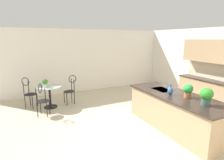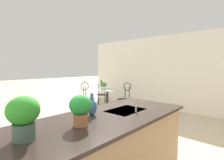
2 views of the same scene
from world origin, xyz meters
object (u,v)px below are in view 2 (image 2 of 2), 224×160
object	(u,v)px
bistro_table	(107,98)
chair_toward_desk	(102,92)
chair_near_window	(87,96)
potted_plant_counter_near	(80,108)
potted_plant_on_table	(104,85)
potted_plant_counter_far	(23,115)
chair_by_island	(125,96)
vase_on_counter	(92,107)

from	to	relation	value
bistro_table	chair_toward_desk	bearing A→B (deg)	-117.68
chair_near_window	potted_plant_counter_near	world-z (taller)	potted_plant_counter_near
bistro_table	chair_near_window	xyz separation A→B (m)	(0.68, -0.31, 0.13)
chair_toward_desk	potted_plant_counter_near	world-z (taller)	potted_plant_counter_near
chair_toward_desk	potted_plant_on_table	distance (m)	0.70
chair_near_window	potted_plant_counter_far	size ratio (longest dim) A/B	2.71
chair_near_window	chair_toward_desk	bearing A→B (deg)	-162.36
bistro_table	chair_near_window	distance (m)	0.75
chair_by_island	chair_near_window	bearing A→B (deg)	-53.95
chair_by_island	potted_plant_on_table	distance (m)	0.93
chair_near_window	chair_toward_desk	world-z (taller)	same
potted_plant_counter_far	chair_by_island	bearing A→B (deg)	-153.65
chair_by_island	potted_plant_on_table	bearing A→B (deg)	-81.40
chair_toward_desk	potted_plant_counter_near	distance (m)	5.00
bistro_table	potted_plant_on_table	distance (m)	0.47
vase_on_counter	potted_plant_counter_far	bearing A→B (deg)	9.34
potted_plant_on_table	potted_plant_counter_near	bearing A→B (deg)	41.44
chair_near_window	chair_by_island	xyz separation A→B (m)	(-0.76, 1.04, 0.00)
bistro_table	chair_near_window	size ratio (longest dim) A/B	0.77
potted_plant_counter_near	vase_on_counter	bearing A→B (deg)	-148.38
potted_plant_counter_near	potted_plant_counter_far	xyz separation A→B (m)	(0.55, -0.07, 0.03)
chair_near_window	potted_plant_counter_far	xyz separation A→B (m)	(3.19, 2.99, 0.57)
chair_toward_desk	potted_plant_counter_near	xyz separation A→B (m)	(3.64, 3.38, 0.54)
potted_plant_on_table	chair_near_window	bearing A→B (deg)	-15.93
bistro_table	vase_on_counter	bearing A→B (deg)	40.54
chair_near_window	potted_plant_counter_near	bearing A→B (deg)	49.24
chair_by_island	vase_on_counter	distance (m)	3.57
bistro_table	chair_by_island	bearing A→B (deg)	96.29
chair_by_island	potted_plant_counter_near	world-z (taller)	potted_plant_counter_near
chair_toward_desk	vase_on_counter	size ratio (longest dim) A/B	3.62
bistro_table	chair_toward_desk	xyz separation A→B (m)	(-0.33, -0.63, 0.13)
chair_near_window	potted_plant_counter_far	world-z (taller)	potted_plant_counter_far
chair_by_island	potted_plant_counter_far	size ratio (longest dim) A/B	2.71
bistro_table	chair_by_island	distance (m)	0.74
chair_by_island	vase_on_counter	size ratio (longest dim) A/B	3.62
potted_plant_counter_near	vase_on_counter	xyz separation A→B (m)	(-0.35, -0.22, -0.08)
chair_near_window	chair_by_island	distance (m)	1.28
chair_near_window	potted_plant_counter_far	bearing A→B (deg)	43.19
chair_toward_desk	vase_on_counter	distance (m)	4.59
potted_plant_on_table	vase_on_counter	xyz separation A→B (m)	(2.91, 2.66, 0.14)
bistro_table	chair_toward_desk	size ratio (longest dim) A/B	0.77
chair_by_island	chair_toward_desk	size ratio (longest dim) A/B	1.00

